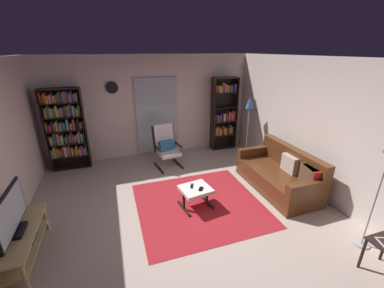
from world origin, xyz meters
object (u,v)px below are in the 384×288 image
Objects in this scene: tv_stand at (20,241)px; cell_phone at (201,189)px; leather_sofa at (281,175)px; lounge_armchair at (166,145)px; bookshelf_near_tv at (65,127)px; ottoman at (196,191)px; television at (11,215)px; bookshelf_near_sofa at (223,113)px; wall_clock at (112,88)px; tv_remote at (192,186)px; floor_lamp_by_shelf at (249,108)px.

cell_phone is at bearing 6.98° from tv_stand.
leather_sofa is 2.69m from lounge_armchair.
cell_phone is at bearing -46.75° from bookshelf_near_tv.
leather_sofa is 3.07× the size of ottoman.
bookshelf_near_tv is at bearing 83.81° from television.
bookshelf_near_tv is 4.90m from leather_sofa.
ottoman is at bearing -86.78° from lounge_armchair.
lounge_armchair is at bearing 41.64° from tv_stand.
bookshelf_near_sofa reaches higher than wall_clock.
tv_remote is (-1.76, -2.42, -0.63)m from bookshelf_near_sofa.
cell_phone is at bearing -137.65° from floor_lamp_by_shelf.
ottoman is (0.10, -1.86, -0.22)m from lounge_armchair.
television is 0.93× the size of lounge_armchair.
wall_clock is at bearing 65.00° from television.
bookshelf_near_sofa is (4.35, 2.91, 0.27)m from television.
tv_remote is 0.09× the size of floor_lamp_by_shelf.
bookshelf_near_sofa is 14.00× the size of tv_remote.
bookshelf_near_sofa is 3.10m from ottoman.
wall_clock reaches higher than ottoman.
wall_clock is at bearing 163.81° from floor_lamp_by_shelf.
bookshelf_near_tv is at bearing 156.80° from tv_remote.
lounge_armchair is 1.79m from tv_remote.
leather_sofa is 1.12× the size of floor_lamp_by_shelf.
tv_stand is 5.27m from bookshelf_near_sofa.
tv_remote is at bearing -88.25° from lounge_armchair.
leather_sofa is at bearing 5.44° from tv_stand.
bookshelf_near_sofa is 2.57m from leather_sofa.
lounge_armchair is at bearing 41.90° from television.
wall_clock is at bearing 114.11° from ottoman.
bookshelf_near_tv reaches higher than tv_stand.
television reaches higher than lounge_armchair.
television is 3.42m from lounge_armchair.
television is at bearing -174.32° from leather_sofa.
ottoman is 4.20× the size of cell_phone.
television is 5.24m from bookshelf_near_sofa.
tv_remote is at bearing 163.04° from cell_phone.
wall_clock is (-1.09, 0.82, 1.32)m from lounge_armchair.
bookshelf_near_sofa reaches higher than floor_lamp_by_shelf.
tv_stand reaches higher than cell_phone.
wall_clock is (-3.25, 0.94, 0.55)m from floor_lamp_by_shelf.
leather_sofa is 1.85m from ottoman.
bookshelf_near_sofa is at bearing 19.30° from lounge_armchair.
television is at bearing -96.19° from bookshelf_near_tv.
television is at bearing -115.00° from wall_clock.
television is 0.50× the size of bookshelf_near_tv.
television is 2.71m from ottoman.
television is 1.62× the size of ottoman.
cell_phone is (0.07, -0.07, 0.07)m from ottoman.
ottoman is 0.37× the size of floor_lamp_by_shelf.
tv_stand is at bearing -138.36° from lounge_armchair.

